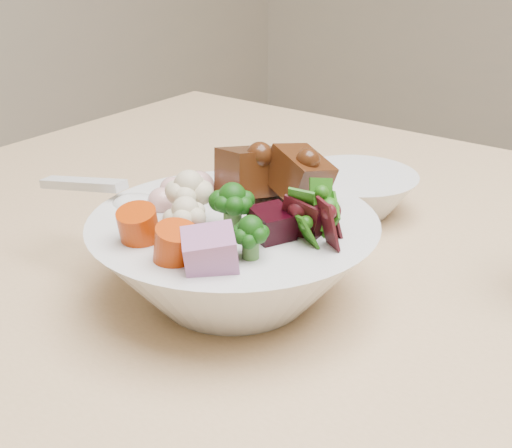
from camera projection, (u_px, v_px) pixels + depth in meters
name	position (u px, v px, depth m)	size (l,w,h in m)	color
food_bowl	(237.00, 253.00, 0.61)	(0.25, 0.25, 0.13)	silver
soup_spoon	(123.00, 200.00, 0.64)	(0.14, 0.04, 0.03)	silver
side_bowl	(356.00, 193.00, 0.79)	(0.14, 0.14, 0.05)	silver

